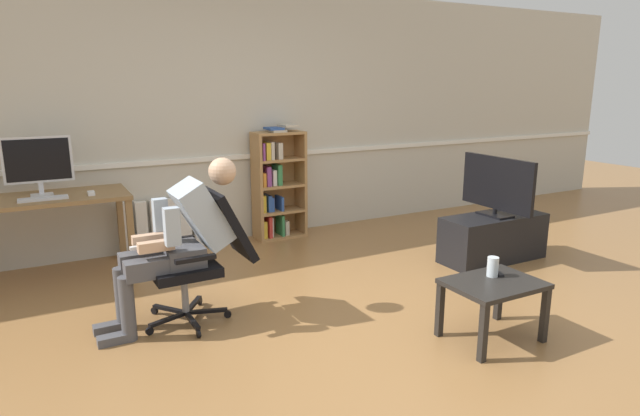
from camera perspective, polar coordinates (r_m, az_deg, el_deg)
The scene contains 15 objects.
ground_plane at distance 3.91m, azimuth 4.10°, elevation -12.84°, with size 18.00×18.00×0.00m, color olive.
back_wall at distance 5.93m, azimuth -9.74°, elevation 9.50°, with size 12.00×0.13×2.70m.
computer_desk at distance 5.21m, azimuth -26.78°, elevation 0.02°, with size 1.29×0.67×0.76m.
imac_monitor at distance 5.22m, azimuth -27.79°, elevation 4.37°, with size 0.55×0.14×0.51m.
keyboard at distance 5.05m, azimuth -27.36°, elevation 0.89°, with size 0.38×0.12×0.02m, color silver.
computer_mouse at distance 5.09m, azimuth -23.16°, elevation 1.46°, with size 0.06×0.10×0.03m, color white.
bookshelf at distance 5.99m, azimuth -4.73°, elevation 2.44°, with size 0.56×0.29×1.26m.
radiator at distance 5.79m, azimuth -16.26°, elevation -1.74°, with size 0.85×0.08×0.54m.
office_chair at distance 4.01m, azimuth -12.21°, elevation -4.44°, with size 0.83×0.61×0.96m.
person_seated at distance 3.93m, azimuth -14.72°, elevation -3.07°, with size 1.05×0.40×1.19m.
tv_stand at distance 5.53m, azimuth 17.91°, elevation -3.04°, with size 1.07×0.42×0.45m.
tv_screen at distance 5.42m, azimuth 18.32°, elevation 2.31°, with size 0.20×0.86×0.57m.
coffee_table at distance 3.83m, azimuth 17.96°, elevation -8.36°, with size 0.62×0.47×0.42m.
drinking_glass at distance 3.88m, azimuth 17.89°, elevation -5.96°, with size 0.08×0.08×0.14m, color silver.
spare_remote at distance 3.96m, azimuth 18.31°, elevation -6.52°, with size 0.04×0.15×0.02m, color black.
Camera 1 is at (-1.91, -2.95, 1.72)m, focal length 30.09 mm.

